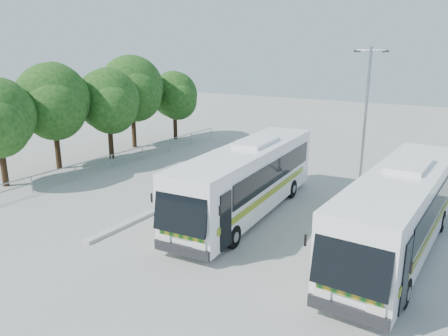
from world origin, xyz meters
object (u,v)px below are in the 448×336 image
Objects in this scene: tree_far_c at (109,100)px; lamppost at (366,110)px; coach_main at (248,178)px; tree_far_b at (53,100)px; tree_far_e at (175,95)px; tree_far_d at (132,87)px; coach_adjacent at (400,210)px.

lamppost reaches higher than tree_far_c.
tree_far_b is at bearing 173.53° from coach_main.
tree_far_b is at bearing -91.83° from tree_far_e.
tree_far_d is 23.89m from coach_adjacent.
tree_far_e is at bearing 149.92° from coach_adjacent.
tree_far_d is 0.61× the size of coach_main.
coach_main is 9.10m from lamppost.
coach_adjacent is at bearing -32.18° from tree_far_e.
tree_far_c is at bearing -72.17° from tree_far_d.
tree_far_c is at bearing 168.06° from coach_adjacent.
lamppost reaches higher than tree_far_d.
tree_far_e is 19.23m from coach_main.
tree_far_c is 0.82× the size of lamppost.
tree_far_e is 0.50× the size of coach_adjacent.
tree_far_d is at bearing 92.23° from tree_far_b.
tree_far_e is 0.75× the size of lamppost.
tree_far_c is at bearing 77.09° from tree_far_b.
tree_far_c reaches higher than coach_main.
coach_main is (13.76, -4.52, -2.46)m from tree_far_c.
coach_adjacent is at bearing -63.77° from lamppost.
lamppost is at bearing -0.39° from tree_far_d.
tree_far_e is at bearing 134.24° from coach_main.
tree_far_b reaches higher than tree_far_e.
tree_far_e reaches higher than coach_main.
coach_adjacent is at bearing -22.04° from tree_far_d.
coach_adjacent is (21.67, -1.29, -2.77)m from tree_far_b.
lamppost is at bearing -14.77° from tree_far_e.
coach_main is 7.05m from coach_adjacent.
tree_far_d is (-0.30, 7.60, 0.25)m from tree_far_b.
tree_far_e is at bearing 88.17° from tree_far_b.
tree_far_d is at bearing 107.83° from tree_far_c.
coach_main is (14.95, -8.22, -3.02)m from tree_far_d.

